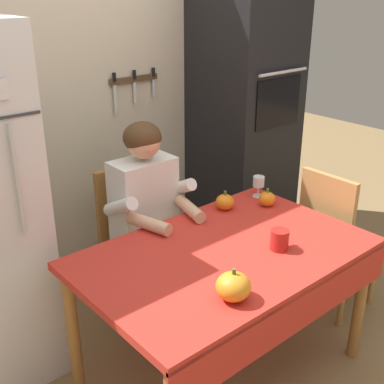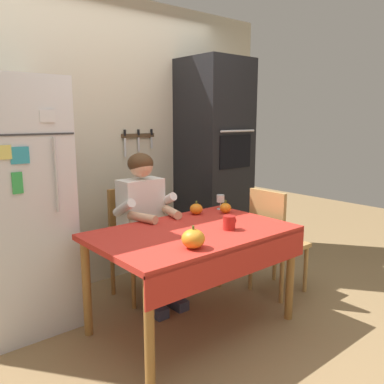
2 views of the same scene
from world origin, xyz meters
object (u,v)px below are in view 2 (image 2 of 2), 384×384
Objects in this scene: chair_behind_person at (134,237)px; refrigerator at (13,207)px; dining_table at (194,242)px; pumpkin_medium at (226,208)px; chair_right_side at (274,237)px; wall_oven at (214,164)px; seated_person at (146,215)px; pumpkin_large at (196,209)px; coffee_mug at (229,223)px; wine_glass at (221,199)px; pumpkin_small at (193,239)px.

refrigerator is at bearing 174.49° from chair_behind_person.
pumpkin_medium is at bearing 23.51° from dining_table.
dining_table is (0.95, -0.88, -0.24)m from refrigerator.
refrigerator is 16.86× the size of pumpkin_medium.
pumpkin_medium is at bearing -45.18° from chair_behind_person.
chair_behind_person is 1.21m from chair_right_side.
seated_person is at bearing -163.27° from wall_oven.
seated_person is at bearing 146.37° from pumpkin_medium.
chair_right_side is 0.73m from pumpkin_large.
chair_behind_person is at bearing 134.82° from pumpkin_medium.
chair_behind_person is at bearing 90.00° from seated_person.
refrigerator is at bearing 154.59° from chair_right_side.
pumpkin_medium is at bearing -126.48° from wall_oven.
wall_oven reaches higher than coffee_mug.
chair_behind_person is 7.30× the size of wine_glass.
wall_oven is at bearing 51.55° from coffee_mug.
wall_oven is 2.26× the size of chair_behind_person.
refrigerator is 1.38m from pumpkin_large.
pumpkin_large is 0.77× the size of pumpkin_small.
seated_person is (-0.01, 0.60, 0.08)m from dining_table.
wall_oven is 1.69× the size of seated_person.
dining_table is at bearing -138.69° from wall_oven.
chair_behind_person is 0.61m from pumpkin_large.
refrigerator is 2.09m from chair_right_side.
coffee_mug is 1.09× the size of pumpkin_medium.
chair_behind_person reaches higher than pumpkin_medium.
chair_right_side is 6.43× the size of pumpkin_small.
pumpkin_large is (0.34, -0.43, 0.27)m from chair_behind_person.
wall_oven reaches higher than dining_table.
coffee_mug is at bearing -33.65° from dining_table.
dining_table is at bearing 48.40° from pumpkin_small.
wall_oven is 16.48× the size of wine_glass.
seated_person is 8.60× the size of pumpkin_small.
refrigerator is 1.63m from pumpkin_medium.
seated_person is 9.77× the size of wine_glass.
pumpkin_small is at bearing -165.96° from chair_right_side.
dining_table is at bearing -88.92° from seated_person.
pumpkin_small is (0.70, -1.17, -0.10)m from refrigerator.
pumpkin_medium is at bearing 147.14° from chair_right_side.
pumpkin_small is at bearing -131.60° from dining_table.
refrigerator is 1.36m from pumpkin_small.
wine_glass is 1.19× the size of pumpkin_medium.
seated_person reaches higher than wine_glass.
seated_person is 11.66× the size of pumpkin_medium.
refrigerator is 1.02m from chair_behind_person.
chair_behind_person is at bearing 77.38° from pumpkin_small.
chair_behind_person is 0.82m from wine_glass.
wall_oven reaches higher than chair_behind_person.
seated_person is (-1.06, -0.32, -0.31)m from wall_oven.
pumpkin_medium is 0.74× the size of pumpkin_small.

